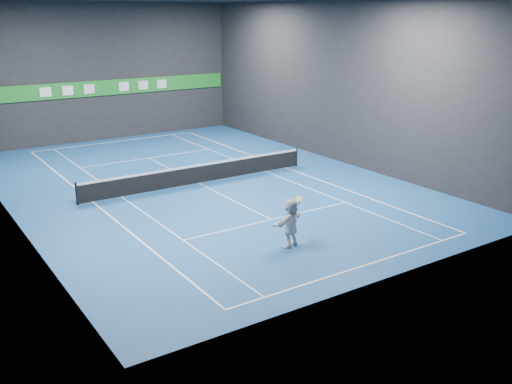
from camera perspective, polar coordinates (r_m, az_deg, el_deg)
ground at (r=29.11m, az=-5.69°, el=0.86°), size 26.00×26.00×0.00m
wall_back at (r=40.06m, az=-14.86°, el=11.48°), size 18.00×0.10×9.00m
wall_front at (r=17.86m, az=13.97°, el=4.76°), size 18.00×0.10×9.00m
wall_right at (r=33.27m, az=8.12°, el=10.78°), size 0.10×26.00×9.00m
baseline_near at (r=20.01m, az=10.70°, el=-7.26°), size 10.98×0.08×0.01m
baseline_far at (r=39.71m, az=-13.83°, el=4.92°), size 10.98×0.08×0.01m
sideline_doubles_left at (r=27.12m, az=-15.97°, el=-0.99°), size 0.08×23.78×0.01m
sideline_doubles_right at (r=31.93m, az=3.04°, el=2.42°), size 0.08×23.78×0.01m
sideline_singles_left at (r=27.53m, az=-13.26°, el=-0.50°), size 0.06×23.78×0.01m
sideline_singles_right at (r=31.15m, az=0.99°, el=2.06°), size 0.06×23.78×0.01m
service_line_near at (r=23.91m, az=1.56°, el=-2.78°), size 8.23×0.06×0.01m
service_line_far at (r=34.71m, az=-10.68°, el=3.37°), size 8.23×0.06×0.01m
center_service_line at (r=29.11m, az=-5.69°, el=0.87°), size 0.06×12.80×0.01m
player at (r=20.98m, az=3.46°, el=-3.07°), size 1.79×1.11×1.85m
tennis_ball at (r=20.35m, az=2.53°, el=1.96°), size 0.07×0.07×0.07m
tennis_net at (r=28.96m, az=-5.72°, el=1.88°), size 12.50×0.10×1.07m
sponsor_banner at (r=40.11m, az=-14.72°, el=10.06°), size 17.64×0.11×1.00m
tennis_racket at (r=20.96m, az=4.12°, el=-1.01°), size 0.44×0.37×0.63m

